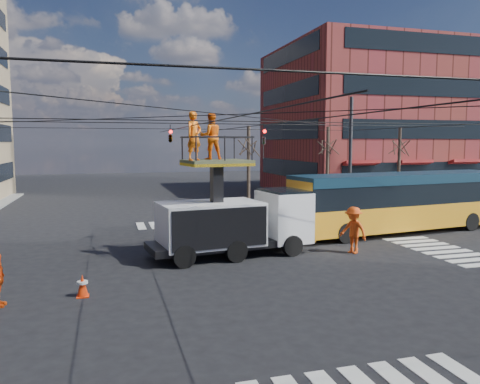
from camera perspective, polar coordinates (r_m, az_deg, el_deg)
name	(u,v)px	position (r m, az deg, el deg)	size (l,w,h in m)	color
ground	(227,266)	(18.63, -1.56, -9.01)	(120.00, 120.00, 0.00)	black
sidewalk_ne	(387,194)	(46.35, 17.47, -0.18)	(18.00, 18.00, 0.12)	slate
crosswalks	(227,266)	(18.63, -1.56, -8.98)	(22.40, 22.40, 0.02)	silver
building_ne	(381,121)	(49.18, 16.76, 8.29)	(20.06, 16.06, 14.00)	maroon
overhead_network	(223,157)	(18.38, -2.13, 4.32)	(24.24, 24.24, 8.00)	#2D2D30
tree_a	(249,146)	(32.35, 1.06, 5.65)	(2.00, 2.00, 6.00)	#382B21
tree_b	(328,146)	(34.59, 10.65, 5.57)	(2.00, 2.00, 6.00)	#382B21
tree_c	(400,146)	(37.65, 18.88, 5.38)	(2.00, 2.00, 6.00)	#382B21
utility_truck	(234,209)	(20.05, -0.75, -2.03)	(7.24, 3.36, 6.09)	black
city_bus	(402,201)	(26.74, 19.11, -0.99)	(13.12, 4.23, 3.20)	orange
traffic_cone	(82,285)	(15.79, -18.65, -10.75)	(0.36, 0.36, 0.72)	#FB350A
flagger	(353,230)	(21.12, 13.64, -4.53)	(1.33, 0.76, 2.06)	#D5400D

